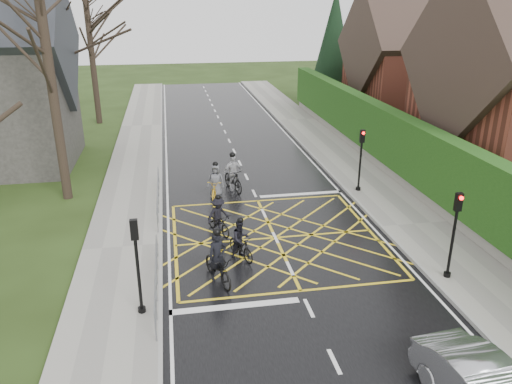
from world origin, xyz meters
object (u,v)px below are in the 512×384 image
object	(u,v)px
cyclist_lead	(216,185)
cyclist_back	(241,243)
cyclist_rear	(218,264)
cyclist_front	(233,176)
cyclist_mid	(218,219)

from	to	relation	value
cyclist_lead	cyclist_back	bearing A→B (deg)	-72.03
cyclist_rear	cyclist_lead	world-z (taller)	cyclist_rear
cyclist_front	cyclist_lead	size ratio (longest dim) A/B	1.05
cyclist_rear	cyclist_front	xyz separation A→B (m)	(1.63, 8.52, 0.10)
cyclist_back	cyclist_lead	bearing A→B (deg)	69.31
cyclist_mid	cyclist_back	bearing A→B (deg)	-99.77
cyclist_rear	cyclist_back	size ratio (longest dim) A/B	1.28
cyclist_back	cyclist_mid	distance (m)	2.38
cyclist_lead	cyclist_front	bearing A→B (deg)	56.44
cyclist_rear	cyclist_back	world-z (taller)	cyclist_rear
cyclist_rear	cyclist_back	bearing A→B (deg)	38.02
cyclist_back	cyclist_lead	world-z (taller)	cyclist_lead
cyclist_rear	cyclist_lead	xyz separation A→B (m)	(0.70, 7.71, -0.01)
cyclist_mid	cyclist_lead	xyz separation A→B (m)	(0.29, 3.91, 0.02)
cyclist_mid	cyclist_front	world-z (taller)	cyclist_front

